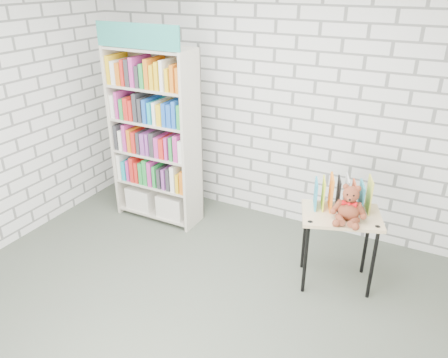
% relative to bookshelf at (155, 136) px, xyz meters
% --- Properties ---
extents(ground, '(4.50, 4.50, 0.00)m').
position_rel_bookshelf_xyz_m(ground, '(1.14, -1.36, -1.03)').
color(ground, '#495043').
rests_on(ground, ground).
extents(room_shell, '(4.52, 4.02, 2.81)m').
position_rel_bookshelf_xyz_m(room_shell, '(1.14, -1.36, 0.76)').
color(room_shell, silver).
rests_on(room_shell, ground).
extents(bookshelf, '(1.00, 0.39, 2.25)m').
position_rel_bookshelf_xyz_m(bookshelf, '(0.00, 0.00, 0.00)').
color(bookshelf, beige).
rests_on(bookshelf, ground).
extents(display_table, '(0.81, 0.68, 0.75)m').
position_rel_bookshelf_xyz_m(display_table, '(2.21, -0.29, -0.39)').
color(display_table, '#D4B07F').
rests_on(display_table, ground).
extents(table_books, '(0.53, 0.36, 0.29)m').
position_rel_bookshelf_xyz_m(table_books, '(2.17, -0.19, -0.14)').
color(table_books, teal).
rests_on(table_books, display_table).
extents(teddy_bear, '(0.31, 0.29, 0.33)m').
position_rel_bookshelf_xyz_m(teddy_bear, '(2.28, -0.38, -0.15)').
color(teddy_bear, brown).
rests_on(teddy_bear, display_table).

